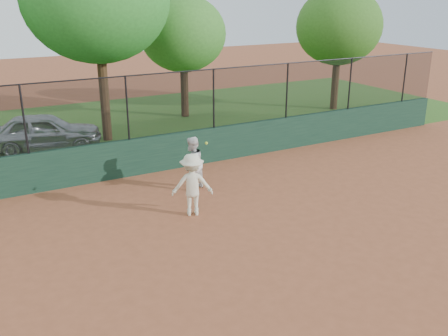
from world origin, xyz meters
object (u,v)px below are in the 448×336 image
parked_car (44,132)px  player_main (192,185)px  tree_3 (183,34)px  player_second (192,164)px  tree_4 (339,26)px

parked_car → player_main: (2.32, -7.86, 0.14)m
player_main → tree_3: size_ratio=0.37×
player_second → player_main: (-0.75, -1.58, 0.03)m
player_main → player_second: bearing=64.7°
player_main → tree_3: tree_3 is taller
tree_3 → player_second: bearing=-113.3°
parked_car → tree_4: 14.40m
player_second → tree_4: (10.94, 6.46, 3.20)m
player_second → tree_4: bearing=176.5°
parked_car → tree_3: 7.82m
parked_car → player_second: bearing=-138.9°
parked_car → tree_3: tree_3 is taller
player_second → tree_4: 13.11m
parked_car → player_main: player_main is taller
parked_car → tree_3: (6.79, 2.36, 3.09)m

